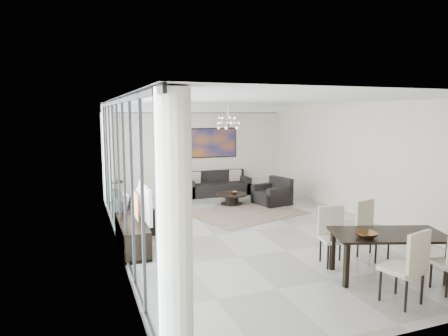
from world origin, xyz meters
name	(u,v)px	position (x,y,z in m)	size (l,w,h in m)	color
room_shell	(274,166)	(0.46, 0.00, 1.45)	(6.00, 9.00, 2.90)	#A8A39B
window_wall	(123,173)	(-2.86, 0.00, 1.47)	(0.37, 8.95, 2.90)	silver
soffit	(199,108)	(0.00, 4.30, 2.77)	(5.98, 0.40, 0.26)	white
painting	(212,143)	(0.50, 4.47, 1.65)	(1.68, 0.04, 0.98)	#A75717
chandelier	(228,123)	(0.30, 2.50, 2.35)	(0.66, 0.66, 0.71)	silver
rug	(245,213)	(0.42, 1.54, 0.01)	(2.78, 2.14, 0.01)	black
coffee_table	(232,198)	(0.45, 2.59, 0.18)	(0.90, 0.90, 0.31)	black
bowl_coffee	(234,193)	(0.51, 2.57, 0.35)	(0.21, 0.21, 0.07)	brown
sofa_main	(217,187)	(0.51, 4.07, 0.25)	(2.06, 0.84, 0.75)	black
loveseat	(133,216)	(-2.55, 1.17, 0.27)	(0.89, 1.58, 0.79)	black
armchair	(273,195)	(1.59, 2.22, 0.26)	(1.03, 1.07, 0.76)	black
side_table	(116,188)	(-2.65, 4.15, 0.41)	(0.45, 0.45, 0.61)	black
tv_console	(132,235)	(-2.76, -0.28, 0.27)	(0.49, 1.73, 0.54)	black
television	(139,203)	(-2.60, -0.24, 0.89)	(1.20, 0.16, 0.69)	gray
dining_table	(389,238)	(0.91, -3.10, 0.65)	(1.95, 1.39, 0.73)	black
dining_chair_sw	(410,262)	(0.49, -3.96, 0.62)	(0.60, 0.60, 1.07)	beige
dining_chair_nw	(333,231)	(0.45, -2.26, 0.58)	(0.56, 0.56, 1.00)	beige
dining_chair_ne	(369,225)	(1.27, -2.23, 0.60)	(0.58, 0.58, 1.04)	beige
bowl_dining	(366,235)	(0.42, -3.15, 0.78)	(0.34, 0.34, 0.08)	brown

